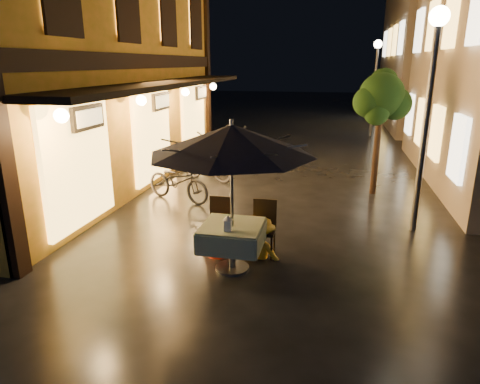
% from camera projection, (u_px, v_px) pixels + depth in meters
% --- Properties ---
extents(ground, '(90.00, 90.00, 0.00)m').
position_uv_depth(ground, '(249.00, 259.00, 7.44)').
color(ground, black).
rests_on(ground, ground).
extents(west_building, '(5.90, 11.40, 7.40)m').
position_uv_depth(west_building, '(66.00, 45.00, 11.26)').
color(west_building, gold).
rests_on(west_building, ground).
extents(east_building_far, '(7.30, 10.30, 7.30)m').
position_uv_depth(east_building_far, '(463.00, 55.00, 21.68)').
color(east_building_far, tan).
rests_on(east_building_far, ground).
extents(street_tree, '(1.43, 1.20, 3.15)m').
position_uv_depth(street_tree, '(382.00, 99.00, 10.46)').
color(street_tree, black).
rests_on(street_tree, ground).
extents(streetlamp_near, '(0.36, 0.36, 4.23)m').
position_uv_depth(streetlamp_near, '(431.00, 83.00, 7.85)').
color(streetlamp_near, '#59595E').
rests_on(streetlamp_near, ground).
extents(streetlamp_far, '(0.36, 0.36, 4.23)m').
position_uv_depth(streetlamp_far, '(376.00, 71.00, 19.07)').
color(streetlamp_far, '#59595E').
rests_on(streetlamp_far, ground).
extents(cafe_table, '(0.99, 0.99, 0.78)m').
position_uv_depth(cafe_table, '(232.00, 236.00, 6.90)').
color(cafe_table, '#59595E').
rests_on(cafe_table, ground).
extents(patio_umbrella, '(2.59, 2.59, 2.46)m').
position_uv_depth(patio_umbrella, '(232.00, 140.00, 6.45)').
color(patio_umbrella, '#59595E').
rests_on(patio_umbrella, ground).
extents(cafe_chair_left, '(0.42, 0.42, 0.97)m').
position_uv_depth(cafe_chair_left, '(220.00, 221.00, 7.68)').
color(cafe_chair_left, black).
rests_on(cafe_chair_left, ground).
extents(cafe_chair_right, '(0.42, 0.42, 0.97)m').
position_uv_depth(cafe_chair_right, '(264.00, 224.00, 7.52)').
color(cafe_chair_right, black).
rests_on(cafe_chair_right, ground).
extents(table_lantern, '(0.16, 0.16, 0.25)m').
position_uv_depth(table_lantern, '(228.00, 222.00, 6.55)').
color(table_lantern, white).
rests_on(table_lantern, cafe_table).
extents(person_orange, '(0.77, 0.66, 1.36)m').
position_uv_depth(person_orange, '(217.00, 218.00, 7.44)').
color(person_orange, red).
rests_on(person_orange, ground).
extents(person_yellow, '(0.98, 0.70, 1.38)m').
position_uv_depth(person_yellow, '(262.00, 219.00, 7.35)').
color(person_yellow, yellow).
rests_on(person_yellow, ground).
extents(bicycle_0, '(1.97, 1.29, 0.98)m').
position_uv_depth(bicycle_0, '(178.00, 181.00, 10.44)').
color(bicycle_0, black).
rests_on(bicycle_0, ground).
extents(bicycle_1, '(1.84, 1.16, 1.08)m').
position_uv_depth(bicycle_1, '(207.00, 162.00, 12.20)').
color(bicycle_1, black).
rests_on(bicycle_1, ground).
extents(bicycle_2, '(1.88, 1.22, 0.93)m').
position_uv_depth(bicycle_2, '(207.00, 158.00, 13.05)').
color(bicycle_2, black).
rests_on(bicycle_2, ground).
extents(bicycle_3, '(1.66, 0.68, 0.97)m').
position_uv_depth(bicycle_3, '(203.00, 156.00, 13.34)').
color(bicycle_3, black).
rests_on(bicycle_3, ground).
extents(bicycle_4, '(1.70, 0.79, 0.86)m').
position_uv_depth(bicycle_4, '(225.00, 152.00, 14.18)').
color(bicycle_4, black).
rests_on(bicycle_4, ground).
extents(bicycle_5, '(1.75, 0.86, 1.01)m').
position_uv_depth(bicycle_5, '(236.00, 138.00, 16.29)').
color(bicycle_5, black).
rests_on(bicycle_5, ground).
extents(bicycle_6, '(1.65, 0.89, 0.82)m').
position_uv_depth(bicycle_6, '(229.00, 142.00, 16.07)').
color(bicycle_6, black).
rests_on(bicycle_6, ground).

